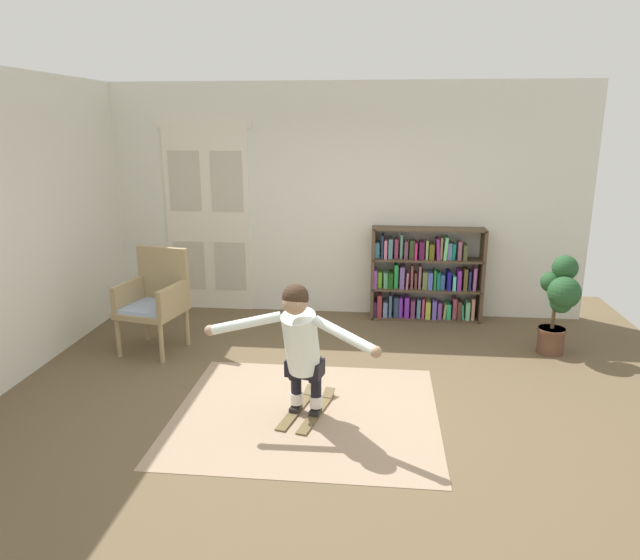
% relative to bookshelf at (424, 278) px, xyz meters
% --- Properties ---
extents(ground_plane, '(7.20, 7.20, 0.00)m').
position_rel_bookshelf_xyz_m(ground_plane, '(-1.02, -2.39, -0.53)').
color(ground_plane, brown).
extents(back_wall, '(6.00, 0.10, 2.90)m').
position_rel_bookshelf_xyz_m(back_wall, '(-1.02, 0.21, 0.92)').
color(back_wall, silver).
rests_on(back_wall, ground).
extents(side_wall_left, '(0.10, 6.00, 2.90)m').
position_rel_bookshelf_xyz_m(side_wall_left, '(-4.02, -1.99, 0.92)').
color(side_wall_left, silver).
rests_on(side_wall_left, ground).
extents(double_door, '(1.22, 0.05, 2.45)m').
position_rel_bookshelf_xyz_m(double_door, '(-2.78, 0.15, 0.70)').
color(double_door, silver).
rests_on(double_door, ground).
extents(rug, '(2.24, 1.98, 0.01)m').
position_rel_bookshelf_xyz_m(rug, '(-1.15, -2.64, -0.52)').
color(rug, '#9F856C').
rests_on(rug, ground).
extents(bookshelf, '(1.38, 0.30, 1.16)m').
position_rel_bookshelf_xyz_m(bookshelf, '(0.00, 0.00, 0.00)').
color(bookshelf, brown).
rests_on(bookshelf, ground).
extents(wicker_chair, '(0.71, 0.71, 1.10)m').
position_rel_bookshelf_xyz_m(wicker_chair, '(-2.97, -1.33, 0.06)').
color(wicker_chair, '#9F885F').
rests_on(wicker_chair, ground).
extents(potted_plant, '(0.38, 0.46, 1.06)m').
position_rel_bookshelf_xyz_m(potted_plant, '(1.34, -1.02, 0.09)').
color(potted_plant, brown).
rests_on(potted_plant, ground).
extents(skis_pair, '(0.44, 0.81, 0.07)m').
position_rel_bookshelf_xyz_m(skis_pair, '(-1.15, -2.61, -0.50)').
color(skis_pair, brown).
rests_on(skis_pair, rug).
extents(person_skier, '(1.44, 0.70, 1.13)m').
position_rel_bookshelf_xyz_m(person_skier, '(-1.18, -2.76, 0.18)').
color(person_skier, white).
rests_on(person_skier, skis_pair).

